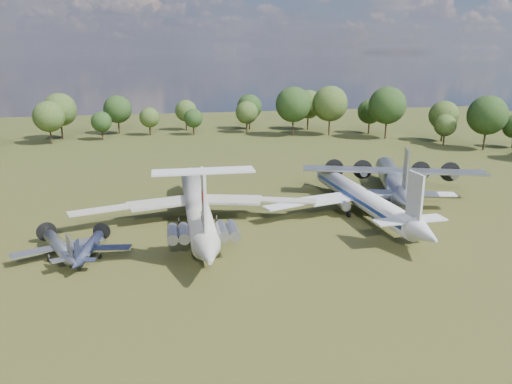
{
  "coord_description": "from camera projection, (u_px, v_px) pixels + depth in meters",
  "views": [
    {
      "loc": [
        -10.39,
        -71.11,
        25.43
      ],
      "look_at": [
        5.07,
        0.29,
        5.0
      ],
      "focal_mm": 35.0,
      "sensor_mm": 36.0,
      "label": 1
    }
  ],
  "objects": [
    {
      "name": "small_prop_west",
      "position": [
        89.0,
        250.0,
        63.84
      ],
      "size": [
        12.63,
        15.66,
        2.06
      ],
      "primitive_type": null,
      "rotation": [
        0.0,
        0.0,
        -0.18
      ],
      "color": "black",
      "rests_on": "ground"
    },
    {
      "name": "an12_transport",
      "position": [
        393.0,
        184.0,
        90.87
      ],
      "size": [
        43.17,
        45.52,
        4.82
      ],
      "primitive_type": null,
      "rotation": [
        0.0,
        0.0,
        -0.34
      ],
      "color": "#919498",
      "rests_on": "ground"
    },
    {
      "name": "il62_airliner",
      "position": [
        197.0,
        208.0,
        76.53
      ],
      "size": [
        39.54,
        50.48,
        4.82
      ],
      "primitive_type": null,
      "rotation": [
        0.0,
        0.0,
        -0.04
      ],
      "color": "#B3B4AF",
      "rests_on": "ground"
    },
    {
      "name": "small_prop_northwest",
      "position": [
        60.0,
        250.0,
        63.77
      ],
      "size": [
        16.69,
        18.92,
        2.3
      ],
      "primitive_type": null,
      "rotation": [
        0.0,
        0.0,
        0.4
      ],
      "color": "#999CA0",
      "rests_on": "ground"
    },
    {
      "name": "ground",
      "position": [
        224.0,
        226.0,
        75.9
      ],
      "size": [
        300.0,
        300.0,
        0.0
      ],
      "primitive_type": "plane",
      "color": "#253C14",
      "rests_on": "ground"
    },
    {
      "name": "tu104_jet",
      "position": [
        361.0,
        201.0,
        80.94
      ],
      "size": [
        34.59,
        45.29,
        4.42
      ],
      "primitive_type": null,
      "rotation": [
        0.0,
        0.0,
        0.03
      ],
      "color": "silver",
      "rests_on": "ground"
    },
    {
      "name": "person_on_il62",
      "position": [
        203.0,
        215.0,
        62.83
      ],
      "size": [
        0.8,
        0.67,
        1.88
      ],
      "primitive_type": "imported",
      "rotation": [
        0.0,
        0.0,
        3.52
      ],
      "color": "brown",
      "rests_on": "il62_airliner"
    }
  ]
}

